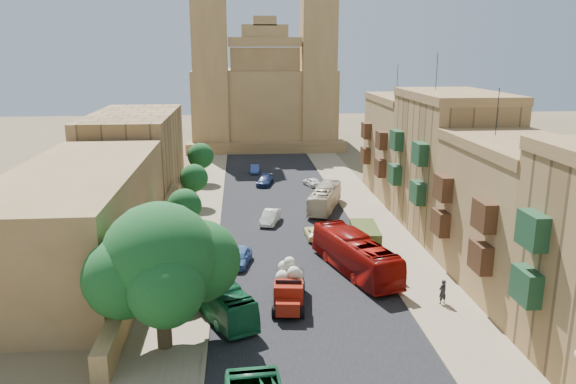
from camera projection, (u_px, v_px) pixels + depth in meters
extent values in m
plane|color=brown|center=(328.00, 375.00, 31.45)|extent=(260.00, 260.00, 0.00)
cube|color=black|center=(285.00, 219.00, 60.40)|extent=(14.00, 140.00, 0.01)
cube|color=#847257|center=(371.00, 217.00, 61.20)|extent=(5.00, 140.00, 0.01)
cube|color=#847257|center=(196.00, 221.00, 59.61)|extent=(5.00, 140.00, 0.01)
cube|color=#847257|center=(349.00, 217.00, 60.98)|extent=(0.25, 140.00, 0.12)
cube|color=#847257|center=(219.00, 220.00, 59.81)|extent=(0.25, 140.00, 0.12)
cube|color=#1A4126|center=(526.00, 286.00, 32.17)|extent=(0.90, 2.20, 2.00)
cube|color=#1A4126|center=(532.00, 230.00, 31.34)|extent=(0.90, 2.20, 2.00)
cube|color=olive|center=(517.00, 221.00, 42.11)|extent=(8.00, 14.00, 10.50)
cube|color=brown|center=(525.00, 146.00, 40.71)|extent=(8.20, 14.00, 0.80)
cylinder|color=black|center=(497.00, 112.00, 42.78)|extent=(0.06, 0.06, 3.60)
cube|color=#412615|center=(480.00, 257.00, 38.26)|extent=(0.90, 2.20, 2.00)
cube|color=#412615|center=(440.00, 222.00, 45.83)|extent=(0.90, 2.20, 2.00)
cube|color=#412615|center=(484.00, 216.00, 37.53)|extent=(0.90, 2.20, 2.00)
cube|color=#412615|center=(443.00, 188.00, 45.10)|extent=(0.90, 2.20, 2.00)
cube|color=olive|center=(450.00, 167.00, 55.31)|extent=(8.00, 14.00, 13.00)
cube|color=brown|center=(455.00, 96.00, 53.60)|extent=(8.20, 14.00, 0.80)
cylinder|color=black|center=(437.00, 71.00, 55.68)|extent=(0.06, 0.06, 3.60)
cube|color=#1A4126|center=(418.00, 193.00, 51.54)|extent=(0.90, 2.20, 2.00)
cube|color=#1A4126|center=(395.00, 174.00, 59.11)|extent=(0.90, 2.20, 2.00)
cube|color=#1A4126|center=(420.00, 154.00, 50.64)|extent=(0.90, 2.20, 2.00)
cube|color=#1A4126|center=(396.00, 140.00, 58.21)|extent=(0.90, 2.20, 2.00)
cube|color=olive|center=(408.00, 149.00, 69.01)|extent=(8.00, 14.00, 11.50)
cube|color=brown|center=(411.00, 99.00, 67.49)|extent=(8.20, 14.00, 0.80)
cylinder|color=black|center=(397.00, 79.00, 69.56)|extent=(0.06, 0.06, 3.60)
cube|color=#412615|center=(380.00, 168.00, 65.19)|extent=(0.90, 2.20, 2.00)
cube|color=#412615|center=(365.00, 155.00, 72.76)|extent=(0.90, 2.20, 2.00)
cube|color=#412615|center=(381.00, 140.00, 64.40)|extent=(0.90, 2.20, 2.00)
cube|color=#412615|center=(366.00, 131.00, 71.96)|extent=(0.90, 2.20, 2.00)
cube|color=olive|center=(153.00, 246.00, 49.49)|extent=(1.00, 40.00, 1.80)
cube|color=brown|center=(79.00, 218.00, 46.28)|extent=(10.00, 28.00, 8.40)
cube|color=olive|center=(135.00, 152.00, 71.18)|extent=(10.00, 22.00, 10.00)
cube|color=olive|center=(263.00, 107.00, 107.90)|extent=(26.00, 20.00, 14.00)
cube|color=brown|center=(266.00, 147.00, 99.28)|extent=(28.00, 4.00, 1.80)
cube|color=brown|center=(265.00, 94.00, 98.66)|extent=(12.00, 2.00, 16.00)
cube|color=olive|center=(265.00, 42.00, 96.46)|extent=(12.60, 2.40, 1.60)
cube|color=olive|center=(265.00, 32.00, 96.04)|extent=(8.00, 2.00, 2.40)
cube|color=olive|center=(265.00, 21.00, 95.60)|extent=(4.00, 2.00, 1.60)
cube|color=olive|center=(210.00, 68.00, 98.01)|extent=(6.00, 6.00, 29.00)
cube|color=olive|center=(318.00, 68.00, 99.60)|extent=(6.00, 6.00, 29.00)
cylinder|color=#3A2D1D|center=(164.00, 320.00, 34.08)|extent=(0.91, 0.91, 3.47)
sphere|color=#103C19|center=(160.00, 260.00, 33.11)|extent=(6.95, 6.95, 6.95)
sphere|color=#103C19|center=(199.00, 261.00, 34.49)|extent=(5.12, 5.12, 5.12)
sphere|color=#103C19|center=(123.00, 278.00, 32.33)|extent=(4.75, 4.75, 4.75)
sphere|color=#103C19|center=(166.00, 289.00, 31.27)|extent=(4.39, 4.39, 4.39)
sphere|color=#103C19|center=(147.00, 238.00, 34.79)|extent=(4.02, 4.02, 4.02)
cylinder|color=#3A2D1D|center=(171.00, 277.00, 41.88)|extent=(0.44, 0.44, 2.52)
sphere|color=#103C19|center=(169.00, 244.00, 41.25)|extent=(3.66, 3.66, 3.66)
cylinder|color=#3A2D1D|center=(186.00, 229.00, 53.50)|extent=(0.44, 0.44, 2.24)
sphere|color=#103C19|center=(184.00, 206.00, 52.94)|extent=(3.26, 3.26, 3.26)
cylinder|color=#3A2D1D|center=(195.00, 197.00, 65.09)|extent=(0.44, 0.44, 2.22)
sphere|color=#103C19|center=(194.00, 178.00, 64.53)|extent=(3.23, 3.23, 3.23)
cylinder|color=#3A2D1D|center=(201.00, 174.00, 76.64)|extent=(0.44, 0.44, 2.44)
sphere|color=#103C19|center=(201.00, 156.00, 76.03)|extent=(3.54, 3.54, 3.54)
cube|color=maroon|center=(290.00, 283.00, 40.84)|extent=(2.48, 3.64, 0.85)
cube|color=black|center=(290.00, 277.00, 40.72)|extent=(2.54, 3.70, 0.11)
cube|color=maroon|center=(289.00, 295.00, 38.70)|extent=(2.17, 1.84, 1.71)
cube|color=maroon|center=(288.00, 307.00, 37.69)|extent=(1.74, 1.32, 0.95)
cube|color=black|center=(289.00, 286.00, 38.54)|extent=(1.80, 0.31, 0.85)
cylinder|color=black|center=(274.00, 312.00, 38.12)|extent=(0.43, 0.89, 0.85)
cylinder|color=black|center=(302.00, 312.00, 38.06)|extent=(0.43, 0.89, 0.85)
cylinder|color=black|center=(277.00, 286.00, 42.16)|extent=(0.43, 0.89, 0.85)
cylinder|color=black|center=(303.00, 287.00, 42.10)|extent=(0.43, 0.89, 0.85)
sphere|color=beige|center=(283.00, 277.00, 40.13)|extent=(1.04, 1.04, 1.04)
sphere|color=beige|center=(296.00, 276.00, 40.37)|extent=(1.04, 1.04, 1.04)
sphere|color=beige|center=(290.00, 271.00, 41.22)|extent=(1.04, 1.04, 1.04)
sphere|color=beige|center=(284.00, 267.00, 40.64)|extent=(0.95, 0.95, 0.95)
sphere|color=beige|center=(294.00, 273.00, 39.71)|extent=(0.95, 0.95, 0.95)
sphere|color=beige|center=(290.00, 262.00, 40.34)|extent=(0.85, 0.85, 0.85)
cube|color=#414E1D|center=(365.00, 238.00, 51.03)|extent=(2.67, 5.36, 2.15)
cylinder|color=black|center=(356.00, 251.00, 49.43)|extent=(0.41, 0.88, 0.86)
cylinder|color=black|center=(379.00, 251.00, 49.45)|extent=(0.41, 0.88, 0.86)
cylinder|color=black|center=(351.00, 238.00, 52.94)|extent=(0.41, 0.88, 0.86)
cylinder|color=black|center=(373.00, 238.00, 52.95)|extent=(0.41, 0.88, 0.86)
imported|color=#145C34|center=(216.00, 295.00, 38.60)|extent=(5.86, 9.30, 2.58)
imported|color=#880A06|center=(355.00, 254.00, 45.55)|extent=(5.73, 11.56, 3.14)
imported|color=beige|center=(325.00, 198.00, 63.61)|extent=(5.23, 9.75, 2.66)
imported|color=#3F6CA6|center=(239.00, 257.00, 47.34)|extent=(2.52, 4.35, 1.39)
imported|color=white|center=(270.00, 217.00, 58.66)|extent=(2.59, 4.47, 1.39)
imported|color=#F7F1A4|center=(315.00, 233.00, 54.17)|extent=(1.90, 3.95, 1.09)
imported|color=navy|center=(265.00, 181.00, 75.18)|extent=(2.74, 4.62, 1.25)
imported|color=white|center=(312.00, 182.00, 74.66)|extent=(2.56, 3.73, 1.18)
imported|color=#3C58A9|center=(255.00, 169.00, 82.55)|extent=(1.37, 3.59, 1.17)
imported|color=black|center=(443.00, 292.00, 40.07)|extent=(0.78, 0.66, 1.82)
imported|color=#383640|center=(398.00, 269.00, 44.01)|extent=(0.78, 1.24, 1.97)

